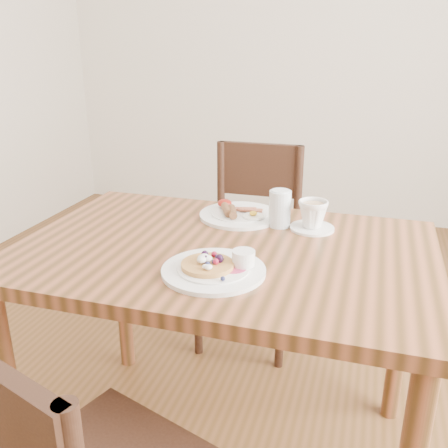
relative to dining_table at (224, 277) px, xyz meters
name	(u,v)px	position (x,y,z in m)	size (l,w,h in m)	color
ground	(224,448)	(0.00, 0.00, -0.65)	(5.00, 5.00, 0.00)	brown
dining_table	(224,277)	(0.00, 0.00, 0.00)	(1.20, 0.80, 0.75)	brown
chair_far	(252,235)	(-0.10, 0.74, -0.16)	(0.43, 0.43, 0.88)	#321D12
pancake_plate	(216,268)	(0.03, -0.17, 0.11)	(0.27, 0.27, 0.06)	white
breakfast_plate	(238,214)	(-0.03, 0.26, 0.11)	(0.27, 0.27, 0.04)	white
teacup_saucer	(313,216)	(0.22, 0.22, 0.14)	(0.14, 0.14, 0.09)	white
water_glass	(280,209)	(0.12, 0.22, 0.16)	(0.07, 0.07, 0.12)	silver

